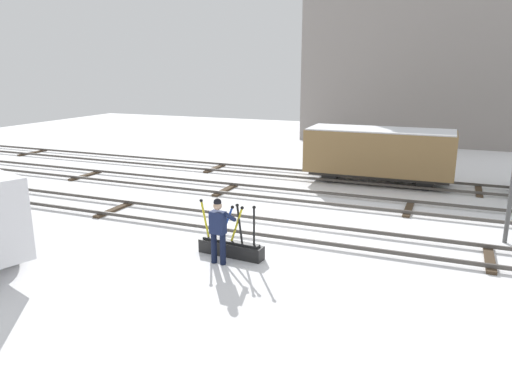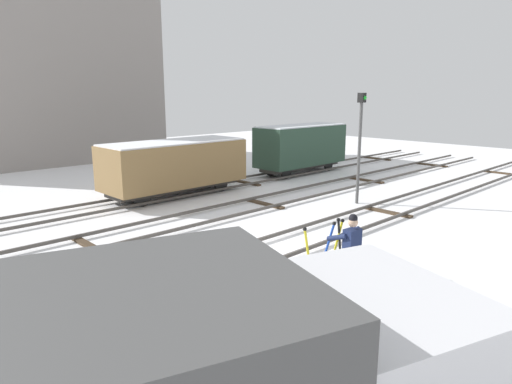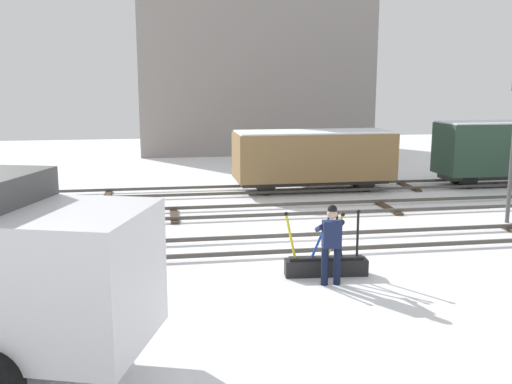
{
  "view_description": "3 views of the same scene",
  "coord_description": "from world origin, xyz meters",
  "px_view_note": "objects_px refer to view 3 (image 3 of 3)",
  "views": [
    {
      "loc": [
        4.7,
        -12.92,
        4.77
      ],
      "look_at": [
        -0.92,
        0.79,
        0.96
      ],
      "focal_mm": 33.89,
      "sensor_mm": 36.0,
      "label": 1
    },
    {
      "loc": [
        -8.43,
        -8.11,
        4.24
      ],
      "look_at": [
        -0.14,
        0.57,
        1.6
      ],
      "focal_mm": 31.56,
      "sensor_mm": 36.0,
      "label": 2
    },
    {
      "loc": [
        -3.86,
        -13.93,
        4.15
      ],
      "look_at": [
        -1.29,
        1.74,
        1.14
      ],
      "focal_mm": 40.77,
      "sensor_mm": 36.0,
      "label": 3
    }
  ],
  "objects_px": {
    "rail_worker": "(331,240)",
    "freight_car_near_switch": "(505,149)",
    "freight_car_back_track": "(313,156)",
    "switch_lever_frame": "(326,264)"
  },
  "relations": [
    {
      "from": "freight_car_back_track",
      "to": "rail_worker",
      "type": "bearing_deg",
      "value": -103.47
    },
    {
      "from": "switch_lever_frame",
      "to": "rail_worker",
      "type": "height_order",
      "value": "rail_worker"
    },
    {
      "from": "freight_car_near_switch",
      "to": "rail_worker",
      "type": "bearing_deg",
      "value": -135.67
    },
    {
      "from": "freight_car_near_switch",
      "to": "switch_lever_frame",
      "type": "bearing_deg",
      "value": -137.08
    },
    {
      "from": "freight_car_back_track",
      "to": "switch_lever_frame",
      "type": "bearing_deg",
      "value": -103.79
    },
    {
      "from": "switch_lever_frame",
      "to": "freight_car_back_track",
      "type": "height_order",
      "value": "freight_car_back_track"
    },
    {
      "from": "rail_worker",
      "to": "freight_car_near_switch",
      "type": "height_order",
      "value": "freight_car_near_switch"
    },
    {
      "from": "freight_car_back_track",
      "to": "freight_car_near_switch",
      "type": "bearing_deg",
      "value": -0.68
    },
    {
      "from": "freight_car_back_track",
      "to": "freight_car_near_switch",
      "type": "height_order",
      "value": "freight_car_near_switch"
    },
    {
      "from": "switch_lever_frame",
      "to": "rail_worker",
      "type": "bearing_deg",
      "value": -92.31
    }
  ]
}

